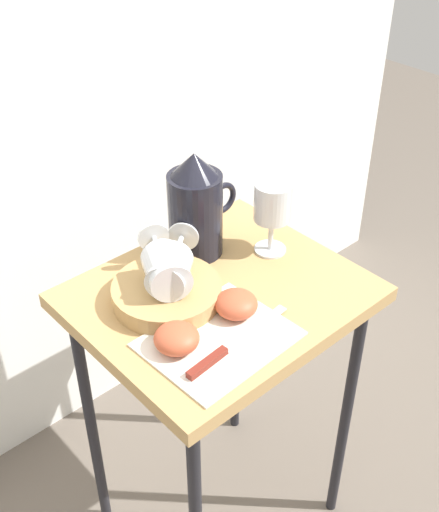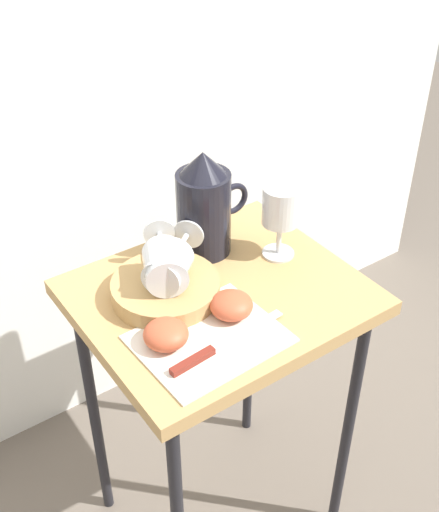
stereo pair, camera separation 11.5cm
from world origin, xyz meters
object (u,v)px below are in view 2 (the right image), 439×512
(table, at_px, (219,324))
(apple_half_right, at_px, (231,305))
(basket_tray, at_px, (166,289))
(wine_glass_upright, at_px, (281,210))
(wine_glass_tipped_far, at_px, (165,265))
(wine_glass_tipped_near, at_px, (169,265))
(knife, at_px, (212,350))
(apple_half_left, at_px, (166,334))
(pitcher, at_px, (204,212))

(table, xyz_separation_m, apple_half_right, (-0.02, -0.07, 0.11))
(basket_tray, relative_size, apple_half_right, 2.61)
(wine_glass_upright, relative_size, wine_glass_tipped_far, 0.91)
(table, height_order, wine_glass_tipped_near, wine_glass_tipped_near)
(basket_tray, height_order, knife, basket_tray)
(table, xyz_separation_m, wine_glass_upright, (0.16, 0.03, 0.19))
(wine_glass_upright, height_order, wine_glass_tipped_far, wine_glass_upright)
(wine_glass_tipped_far, bearing_deg, apple_half_right, -59.51)
(table, height_order, wine_glass_upright, wine_glass_upright)
(wine_glass_upright, xyz_separation_m, knife, (-0.27, -0.16, -0.10))
(table, relative_size, apple_half_right, 9.18)
(apple_half_left, bearing_deg, wine_glass_upright, 16.91)
(basket_tray, xyz_separation_m, wine_glass_tipped_far, (0.00, -0.00, 0.06))
(wine_glass_tipped_far, xyz_separation_m, apple_half_left, (-0.07, -0.11, -0.05))
(wine_glass_tipped_far, relative_size, knife, 0.70)
(apple_half_right, bearing_deg, apple_half_left, 179.31)
(table, relative_size, wine_glass_tipped_near, 4.46)
(wine_glass_tipped_far, xyz_separation_m, apple_half_right, (0.07, -0.11, -0.05))
(table, xyz_separation_m, basket_tray, (-0.09, 0.04, 0.10))
(apple_half_left, bearing_deg, basket_tray, 59.16)
(pitcher, bearing_deg, apple_half_right, -111.14)
(wine_glass_upright, bearing_deg, basket_tray, 176.73)
(table, distance_m, wine_glass_tipped_far, 0.18)
(wine_glass_tipped_far, height_order, apple_half_right, wine_glass_tipped_far)
(table, bearing_deg, knife, -129.17)
(apple_half_right, bearing_deg, wine_glass_tipped_near, 118.08)
(pitcher, relative_size, wine_glass_tipped_far, 1.30)
(table, distance_m, apple_half_right, 0.13)
(wine_glass_upright, distance_m, knife, 0.33)
(basket_tray, relative_size, apple_half_left, 2.61)
(apple_half_left, bearing_deg, wine_glass_tipped_far, 58.80)
(basket_tray, relative_size, wine_glass_upright, 1.30)
(pitcher, xyz_separation_m, apple_half_left, (-0.21, -0.20, -0.06))
(basket_tray, xyz_separation_m, apple_half_left, (-0.07, -0.11, 0.01))
(table, relative_size, wine_glass_tipped_far, 4.19)
(basket_tray, distance_m, wine_glass_upright, 0.27)
(pitcher, height_order, wine_glass_tipped_far, pitcher)
(pitcher, height_order, apple_half_right, pitcher)
(wine_glass_upright, relative_size, knife, 0.64)
(apple_half_right, bearing_deg, wine_glass_tipped_far, 120.49)
(wine_glass_upright, bearing_deg, wine_glass_tipped_near, 177.47)
(apple_half_right, bearing_deg, table, 71.44)
(wine_glass_tipped_near, xyz_separation_m, wine_glass_tipped_far, (-0.01, 0.00, 0.00))
(apple_half_right, distance_m, knife, 0.10)
(apple_half_right, relative_size, knife, 0.32)
(pitcher, bearing_deg, wine_glass_upright, -41.88)
(wine_glass_tipped_far, bearing_deg, wine_glass_upright, -2.99)
(table, xyz_separation_m, knife, (-0.11, -0.13, 0.09))
(basket_tray, bearing_deg, table, -25.82)
(apple_half_left, bearing_deg, table, 23.60)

